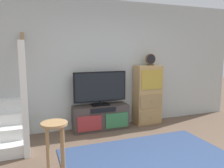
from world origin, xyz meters
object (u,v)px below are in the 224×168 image
object	(u,v)px
television	(100,87)
side_cabinet	(147,95)
desk_clock	(150,60)
bar_stool_near	(55,137)
media_console	(101,117)

from	to	relation	value
television	side_cabinet	distance (m)	1.13
television	side_cabinet	bearing A→B (deg)	-0.71
television	desk_clock	distance (m)	1.28
television	bar_stool_near	xyz separation A→B (m)	(-1.09, -1.50, -0.35)
media_console	side_cabinet	xyz separation A→B (m)	(1.11, 0.01, 0.40)
television	desk_clock	size ratio (longest dim) A/B	4.35
desk_clock	media_console	bearing A→B (deg)	179.76
media_console	side_cabinet	bearing A→B (deg)	0.52
media_console	desk_clock	distance (m)	1.66
television	side_cabinet	size ratio (longest dim) A/B	0.84
television	bar_stool_near	world-z (taller)	television
desk_clock	bar_stool_near	xyz separation A→B (m)	(-2.24, -1.47, -0.91)
media_console	desk_clock	size ratio (longest dim) A/B	4.55
media_console	bar_stool_near	size ratio (longest dim) A/B	1.59
television	desk_clock	xyz separation A→B (m)	(1.15, -0.03, 0.56)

